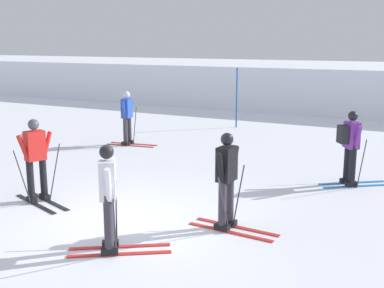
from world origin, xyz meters
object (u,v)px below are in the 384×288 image
skier_black (227,178)px  trail_marker_pole (237,98)px  skier_red (35,156)px  skier_blue (127,116)px  skier_purple (350,144)px  skier_white (109,195)px

skier_black → trail_marker_pole: size_ratio=0.76×
skier_red → trail_marker_pole: bearing=88.8°
skier_blue → skier_red: bearing=-73.8°
skier_red → skier_blue: bearing=106.2°
skier_purple → skier_blue: bearing=168.9°
skier_purple → skier_white: same height
skier_black → trail_marker_pole: bearing=111.6°
skier_white → skier_black: 2.11m
skier_black → trail_marker_pole: trail_marker_pole is taller
skier_blue → skier_black: 7.61m
skier_white → trail_marker_pole: trail_marker_pole is taller
skier_purple → skier_blue: size_ratio=1.00×
skier_purple → skier_white: bearing=-115.6°
skier_blue → skier_white: same height
skier_blue → skier_red: 5.74m
skier_red → skier_white: bearing=-24.9°
skier_white → trail_marker_pole: (-2.63, 11.43, 0.22)m
skier_white → trail_marker_pole: size_ratio=0.76×
skier_purple → trail_marker_pole: trail_marker_pole is taller
skier_purple → skier_red: bearing=-142.8°
skier_blue → skier_white: size_ratio=1.00×
skier_white → skier_red: bearing=155.1°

